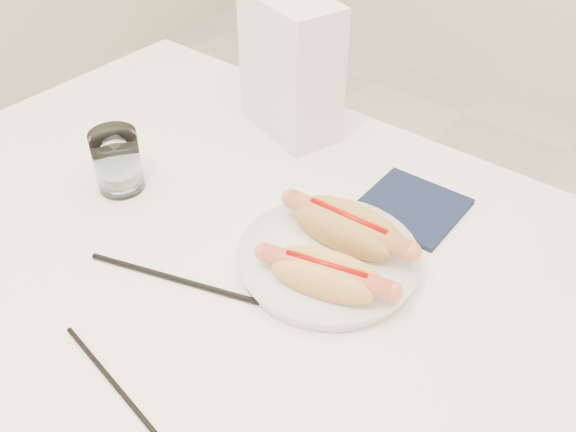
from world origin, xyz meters
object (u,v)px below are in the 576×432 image
Objects in this scene: plate at (328,260)px; hotdog_left at (347,228)px; table at (252,288)px; water_glass at (117,161)px; napkin_box at (291,67)px; hotdog_right at (326,275)px.

plate is 1.25× the size of hotdog_left.
hotdog_left is (0.09, 0.09, 0.10)m from table.
water_glass reaches higher than hotdog_left.
table is at bearing -139.78° from hotdog_left.
water_glass is 0.42× the size of napkin_box.
plate is 0.05m from hotdog_left.
hotdog_left reaches higher than hotdog_right.
hotdog_left is at bearing 42.86° from table.
hotdog_left is 0.33m from napkin_box.
table is at bearing 1.41° from water_glass.
hotdog_right is (0.12, 0.00, 0.10)m from table.
table is at bearing -150.98° from plate.
napkin_box is at bearing 119.37° from table.
hotdog_right is at bearing 0.49° from table.
table is 6.68× the size of hotdog_left.
hotdog_right reaches higher than plate.
napkin_box is at bearing 119.61° from hotdog_right.
hotdog_right is at bearing -28.09° from napkin_box.
water_glass is (-0.34, -0.06, 0.04)m from plate.
hotdog_left is at bearing 93.14° from hotdog_right.
hotdog_right is 0.37m from water_glass.
plate is 0.06m from hotdog_right.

